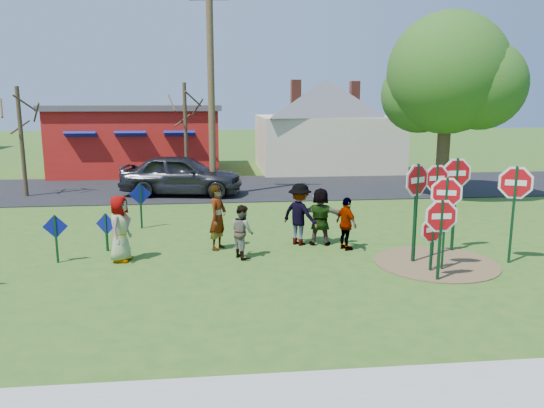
{
  "coord_description": "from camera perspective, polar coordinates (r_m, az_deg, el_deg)",
  "views": [
    {
      "loc": [
        -1.24,
        -13.79,
        4.27
      ],
      "look_at": [
        0.34,
        0.65,
        1.36
      ],
      "focal_mm": 35.0,
      "sensor_mm": 36.0,
      "label": 1
    }
  ],
  "objects": [
    {
      "name": "sidewalk",
      "position": [
        7.93,
        3.98,
        -20.92
      ],
      "size": [
        22.0,
        1.8,
        0.08
      ],
      "primitive_type": "cube",
      "color": "#9E9E99",
      "rests_on": "ground"
    },
    {
      "name": "dirt_patch",
      "position": [
        14.65,
        17.23,
        -6.07
      ],
      "size": [
        3.2,
        3.2,
        0.03
      ],
      "primitive_type": "cylinder",
      "color": "brown",
      "rests_on": "ground"
    },
    {
      "name": "stop_sign_b",
      "position": [
        14.86,
        17.23,
        1.77
      ],
      "size": [
        0.98,
        0.15,
        2.66
      ],
      "rotation": [
        0.0,
        0.0,
        0.14
      ],
      "color": "#0F371D",
      "rests_on": "ground"
    },
    {
      "name": "ground",
      "position": [
        14.49,
        -1.06,
        -5.8
      ],
      "size": [
        120.0,
        120.0,
        0.0
      ],
      "primitive_type": "plane",
      "color": "#2D5919",
      "rests_on": "ground"
    },
    {
      "name": "stop_sign_c",
      "position": [
        13.74,
        18.2,
        0.18
      ],
      "size": [
        0.99,
        0.36,
        2.51
      ],
      "rotation": [
        0.0,
        0.0,
        -0.33
      ],
      "color": "#0F371D",
      "rests_on": "ground"
    },
    {
      "name": "blue_diamond_c",
      "position": [
        15.68,
        -17.4,
        -2.47
      ],
      "size": [
        0.6,
        0.25,
        1.1
      ],
      "rotation": [
        0.0,
        0.0,
        -0.38
      ],
      "color": "#0F371D",
      "rests_on": "ground"
    },
    {
      "name": "red_building",
      "position": [
        32.15,
        -13.93,
        6.89
      ],
      "size": [
        9.4,
        7.69,
        3.9
      ],
      "color": "#9E1A0F",
      "rests_on": "ground"
    },
    {
      "name": "person_b",
      "position": [
        15.17,
        -5.84,
        -1.45
      ],
      "size": [
        0.71,
        0.81,
        1.86
      ],
      "primitive_type": "imported",
      "rotation": [
        0.0,
        0.0,
        1.09
      ],
      "color": "#2D7972",
      "rests_on": "ground"
    },
    {
      "name": "person_e",
      "position": [
        15.19,
        8.0,
        -2.13
      ],
      "size": [
        0.67,
        0.97,
        1.52
      ],
      "primitive_type": "imported",
      "rotation": [
        0.0,
        0.0,
        1.95
      ],
      "color": "#54335D",
      "rests_on": "ground"
    },
    {
      "name": "road",
      "position": [
        25.68,
        -3.38,
        1.79
      ],
      "size": [
        120.0,
        7.5,
        0.04
      ],
      "primitive_type": "cube",
      "color": "black",
      "rests_on": "ground"
    },
    {
      "name": "bare_tree_east",
      "position": [
        26.81,
        -9.31,
        9.0
      ],
      "size": [
        1.8,
        1.8,
        5.02
      ],
      "color": "#382819",
      "rests_on": "ground"
    },
    {
      "name": "blue_diamond_b",
      "position": [
        14.97,
        -22.24,
        -2.91
      ],
      "size": [
        0.64,
        0.06,
        1.3
      ],
      "rotation": [
        0.0,
        0.0,
        0.06
      ],
      "color": "#0F371D",
      "rests_on": "ground"
    },
    {
      "name": "person_d",
      "position": [
        15.59,
        3.0,
        -1.12
      ],
      "size": [
        1.31,
        1.31,
        1.82
      ],
      "primitive_type": "imported",
      "rotation": [
        0.0,
        0.0,
        2.35
      ],
      "color": "#38393E",
      "rests_on": "ground"
    },
    {
      "name": "cream_house",
      "position": [
        32.53,
        5.8,
        8.9
      ],
      "size": [
        9.4,
        9.4,
        6.5
      ],
      "color": "beige",
      "rests_on": "ground"
    },
    {
      "name": "person_c",
      "position": [
        14.35,
        -3.2,
        -2.96
      ],
      "size": [
        0.79,
        0.87,
        1.46
      ],
      "primitive_type": "imported",
      "rotation": [
        0.0,
        0.0,
        1.98
      ],
      "color": "brown",
      "rests_on": "ground"
    },
    {
      "name": "suv",
      "position": [
        23.78,
        -9.68,
        3.13
      ],
      "size": [
        5.59,
        3.01,
        1.81
      ],
      "primitive_type": "imported",
      "rotation": [
        0.0,
        0.0,
        1.4
      ],
      "color": "#29282C",
      "rests_on": "road"
    },
    {
      "name": "person_f",
      "position": [
        15.61,
        5.22,
        -1.34
      ],
      "size": [
        1.66,
        0.83,
        1.71
      ],
      "primitive_type": "imported",
      "rotation": [
        0.0,
        0.0,
        2.93
      ],
      "color": "#1D5228",
      "rests_on": "ground"
    },
    {
      "name": "stop_sign_f",
      "position": [
        14.99,
        24.68,
        1.34
      ],
      "size": [
        1.07,
        0.5,
        2.72
      ],
      "rotation": [
        0.0,
        0.0,
        -0.42
      ],
      "color": "#0F371D",
      "rests_on": "ground"
    },
    {
      "name": "stop_sign_a",
      "position": [
        12.96,
        17.71,
        -1.91
      ],
      "size": [
        1.06,
        0.07,
        2.1
      ],
      "rotation": [
        0.0,
        0.0,
        -0.04
      ],
      "color": "#0F371D",
      "rests_on": "ground"
    },
    {
      "name": "utility_pole",
      "position": [
        23.11,
        -6.58,
        12.96
      ],
      "size": [
        2.29,
        0.48,
        9.41
      ],
      "rotation": [
        0.0,
        0.0,
        -0.16
      ],
      "color": "#4C3823",
      "rests_on": "ground"
    },
    {
      "name": "stop_sign_g",
      "position": [
        14.15,
        15.29,
        1.44
      ],
      "size": [
        1.02,
        0.59,
        2.78
      ],
      "rotation": [
        0.0,
        0.0,
        0.51
      ],
      "color": "#0F371D",
      "rests_on": "ground"
    },
    {
      "name": "person_a",
      "position": [
        14.55,
        -16.04,
        -2.57
      ],
      "size": [
        0.74,
        0.97,
        1.77
      ],
      "primitive_type": "imported",
      "rotation": [
        0.0,
        0.0,
        1.34
      ],
      "color": "#425B91",
      "rests_on": "ground"
    },
    {
      "name": "bare_tree_west",
      "position": [
        25.36,
        -25.45,
        7.57
      ],
      "size": [
        1.8,
        1.8,
        4.76
      ],
      "color": "#382819",
      "rests_on": "ground"
    },
    {
      "name": "leafy_tree",
      "position": [
        23.65,
        18.65,
        12.53
      ],
      "size": [
        5.47,
        4.99,
        7.77
      ],
      "color": "#382819",
      "rests_on": "ground"
    },
    {
      "name": "blue_diamond_d",
      "position": [
        18.03,
        -13.96,
        0.37
      ],
      "size": [
        0.7,
        0.25,
        1.52
      ],
      "rotation": [
        0.0,
        0.0,
        0.33
      ],
      "color": "#0F371D",
      "rests_on": "ground"
    },
    {
      "name": "stop_sign_d",
      "position": [
        15.52,
        19.2,
        2.35
      ],
      "size": [
        1.14,
        0.08,
        2.81
      ],
      "rotation": [
        0.0,
        0.0,
        0.02
      ],
      "color": "#0F371D",
      "rests_on": "ground"
    },
    {
      "name": "stop_sign_e",
      "position": [
        13.69,
        16.88,
        -2.97
      ],
      "size": [
        0.89,
        0.29,
        1.55
      ],
      "rotation": [
        0.0,
        0.0,
        0.3
      ],
      "color": "#0F371D",
      "rests_on": "ground"
    }
  ]
}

